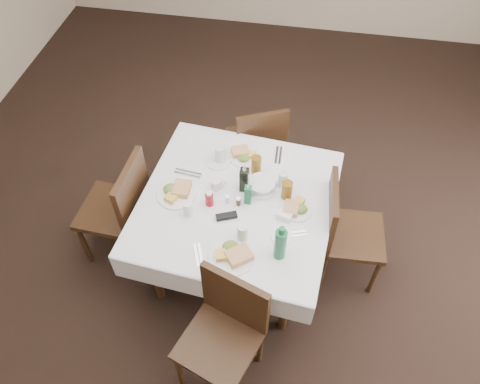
{
  "coord_description": "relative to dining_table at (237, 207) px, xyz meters",
  "views": [
    {
      "loc": [
        0.28,
        -2.07,
        3.29
      ],
      "look_at": [
        -0.08,
        -0.03,
        0.8
      ],
      "focal_mm": 35.0,
      "sensor_mm": 36.0,
      "label": 1
    }
  ],
  "objects": [
    {
      "name": "side_plate_a",
      "position": [
        -0.2,
        0.33,
        0.09
      ],
      "size": [
        0.18,
        0.18,
        0.01
      ],
      "color": "white",
      "rests_on": "dining_table"
    },
    {
      "name": "water_w",
      "position": [
        -0.3,
        -0.18,
        0.14
      ],
      "size": [
        0.06,
        0.06,
        0.12
      ],
      "color": "silver",
      "rests_on": "dining_table"
    },
    {
      "name": "cutlery_n",
      "position": [
        0.23,
        0.48,
        0.08
      ],
      "size": [
        0.05,
        0.18,
        0.01
      ],
      "color": "silver",
      "rests_on": "dining_table"
    },
    {
      "name": "sugar_caddy",
      "position": [
        0.34,
        -0.1,
        0.11
      ],
      "size": [
        0.11,
        0.08,
        0.05
      ],
      "color": "white",
      "rests_on": "dining_table"
    },
    {
      "name": "sunglasses",
      "position": [
        -0.04,
        -0.16,
        0.1
      ],
      "size": [
        0.15,
        0.1,
        0.03
      ],
      "color": "black",
      "rests_on": "dining_table"
    },
    {
      "name": "chair_east",
      "position": [
        0.76,
        0.06,
        -0.15
      ],
      "size": [
        0.47,
        0.47,
        0.94
      ],
      "color": "black",
      "rests_on": "ground"
    },
    {
      "name": "cutlery_w",
      "position": [
        -0.39,
        0.18,
        0.08
      ],
      "size": [
        0.2,
        0.07,
        0.01
      ],
      "color": "silver",
      "rests_on": "dining_table"
    },
    {
      "name": "meal_east",
      "position": [
        0.41,
        -0.01,
        0.1
      ],
      "size": [
        0.24,
        0.24,
        0.05
      ],
      "color": "white",
      "rests_on": "dining_table"
    },
    {
      "name": "ground_plane",
      "position": [
        0.1,
        0.08,
        -0.68
      ],
      "size": [
        7.0,
        7.0,
        0.0
      ],
      "primitive_type": "plane",
      "color": "black"
    },
    {
      "name": "green_bottle",
      "position": [
        0.34,
        -0.39,
        0.21
      ],
      "size": [
        0.08,
        0.08,
        0.29
      ],
      "color": "#176035",
      "rests_on": "dining_table"
    },
    {
      "name": "chair_south",
      "position": [
        0.08,
        -0.82,
        -0.14
      ],
      "size": [
        0.58,
        0.58,
        0.95
      ],
      "color": "black",
      "rests_on": "ground"
    },
    {
      "name": "oil_cruet_dark",
      "position": [
        0.03,
        0.11,
        0.19
      ],
      "size": [
        0.06,
        0.06,
        0.25
      ],
      "color": "black",
      "rests_on": "dining_table"
    },
    {
      "name": "pepper_shaker",
      "position": [
        0.02,
        -0.04,
        0.12
      ],
      "size": [
        0.03,
        0.03,
        0.07
      ],
      "color": "#462E1D",
      "rests_on": "dining_table"
    },
    {
      "name": "iced_tea_a",
      "position": [
        0.09,
        0.28,
        0.16
      ],
      "size": [
        0.07,
        0.07,
        0.15
      ],
      "color": "brown",
      "rests_on": "dining_table"
    },
    {
      "name": "chair_north",
      "position": [
        0.03,
        0.86,
        -0.17
      ],
      "size": [
        0.57,
        0.57,
        0.9
      ],
      "color": "black",
      "rests_on": "ground"
    },
    {
      "name": "water_s",
      "position": [
        0.1,
        -0.31,
        0.15
      ],
      "size": [
        0.07,
        0.07,
        0.14
      ],
      "color": "silver",
      "rests_on": "dining_table"
    },
    {
      "name": "cutlery_s",
      "position": [
        -0.16,
        -0.48,
        0.08
      ],
      "size": [
        0.1,
        0.18,
        0.01
      ],
      "color": "silver",
      "rests_on": "dining_table"
    },
    {
      "name": "iced_tea_b",
      "position": [
        0.33,
        0.08,
        0.16
      ],
      "size": [
        0.07,
        0.07,
        0.15
      ],
      "color": "brown",
      "rests_on": "dining_table"
    },
    {
      "name": "dining_table",
      "position": [
        0.0,
        0.0,
        0.0
      ],
      "size": [
        1.44,
        1.44,
        0.76
      ],
      "color": "black",
      "rests_on": "ground"
    },
    {
      "name": "cutlery_e",
      "position": [
        0.42,
        -0.22,
        0.08
      ],
      "size": [
        0.18,
        0.1,
        0.01
      ],
      "color": "silver",
      "rests_on": "dining_table"
    },
    {
      "name": "bread_basket",
      "position": [
        0.15,
        0.13,
        0.11
      ],
      "size": [
        0.21,
        0.21,
        0.07
      ],
      "color": "silver",
      "rests_on": "dining_table"
    },
    {
      "name": "side_plate_b",
      "position": [
        0.34,
        -0.25,
        0.09
      ],
      "size": [
        0.14,
        0.14,
        0.01
      ],
      "color": "white",
      "rests_on": "dining_table"
    },
    {
      "name": "meal_south",
      "position": [
        0.06,
        -0.45,
        0.11
      ],
      "size": [
        0.29,
        0.29,
        0.06
      ],
      "color": "white",
      "rests_on": "dining_table"
    },
    {
      "name": "meal_west",
      "position": [
        -0.42,
        -0.02,
        0.1
      ],
      "size": [
        0.28,
        0.28,
        0.06
      ],
      "color": "white",
      "rests_on": "dining_table"
    },
    {
      "name": "water_e",
      "position": [
        0.3,
        0.19,
        0.14
      ],
      "size": [
        0.07,
        0.07,
        0.12
      ],
      "color": "silver",
      "rests_on": "dining_table"
    },
    {
      "name": "chair_west",
      "position": [
        -0.86,
        -0.04,
        -0.12
      ],
      "size": [
        0.49,
        0.49,
        0.99
      ],
      "color": "black",
      "rests_on": "ground"
    },
    {
      "name": "coffee_mug",
      "position": [
        -0.16,
        0.08,
        0.12
      ],
      "size": [
        0.13,
        0.12,
        0.09
      ],
      "color": "white",
      "rests_on": "dining_table"
    },
    {
      "name": "water_n",
      "position": [
        -0.19,
        0.35,
        0.15
      ],
      "size": [
        0.08,
        0.08,
        0.14
      ],
      "color": "silver",
      "rests_on": "dining_table"
    },
    {
      "name": "meal_north",
      "position": [
        -0.02,
        0.42,
        0.1
      ],
      "size": [
        0.24,
        0.24,
        0.05
      ],
      "color": "white",
      "rests_on": "dining_table"
    },
    {
      "name": "room_shell",
      "position": [
        0.1,
        0.08,
        1.03
      ],
      "size": [
        6.04,
        7.04,
        2.8
      ],
      "color": "beige",
      "rests_on": "ground"
    },
    {
      "name": "ketchup_bottle",
      "position": [
        -0.18,
        -0.07,
        0.14
      ],
      "size": [
        0.06,
        0.06,
        0.12
      ],
      "color": "#A20E18",
      "rests_on": "dining_table"
    },
    {
      "name": "salt_shaker",
      "position": [
        -0.06,
        -0.03,
        0.11
      ],
      "size": [
        0.03,
        0.03,
        0.07
      ],
      "color": "white",
      "rests_on": "dining_table"
    },
    {
      "name": "oil_cruet_green",
      "position": [
        0.08,
        -0.0,
        0.17
      ],
      "size": [
        0.05,
        0.05,
        0.2
      ],
      "color": "#176035",
      "rests_on": "dining_table"
    }
  ]
}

